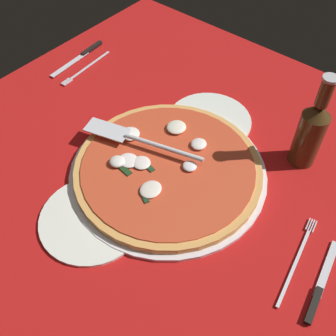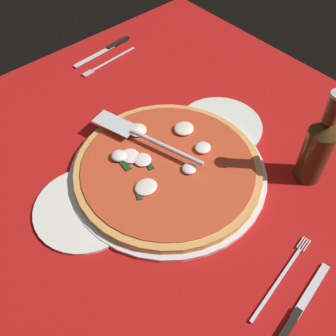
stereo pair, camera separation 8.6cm
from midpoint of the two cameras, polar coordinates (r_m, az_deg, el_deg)
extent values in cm
cube|color=#B21513|center=(86.84, -3.07, -2.22)|extent=(114.12, 114.12, 0.80)
cube|color=white|center=(141.70, -2.63, 21.04)|extent=(7.13, 7.13, 0.10)
cube|color=silver|center=(133.72, 2.23, 19.18)|extent=(7.13, 7.13, 0.10)
cube|color=white|center=(126.85, 7.52, 16.94)|extent=(7.13, 7.13, 0.10)
cube|color=silver|center=(121.27, 13.20, 14.33)|extent=(7.13, 7.13, 0.10)
cube|color=white|center=(117.17, 19.21, 11.35)|extent=(7.13, 7.13, 0.10)
cube|color=white|center=(141.68, -6.98, 20.74)|extent=(7.13, 7.13, 0.10)
cube|color=white|center=(132.93, -2.34, 18.97)|extent=(7.13, 7.13, 0.10)
cube|color=silver|center=(125.21, 2.79, 16.84)|extent=(7.13, 7.13, 0.10)
cube|color=silver|center=(118.70, 8.39, 14.30)|extent=(7.13, 7.13, 0.10)
cube|color=silver|center=(113.62, 14.43, 11.35)|extent=(7.13, 7.13, 0.10)
cube|color=silver|center=(132.91, -6.93, 18.66)|extent=(7.13, 7.13, 0.10)
cube|color=silver|center=(124.37, -2.03, 16.62)|extent=(7.13, 7.13, 0.10)
cube|color=silver|center=(116.95, 3.41, 14.16)|extent=(7.13, 7.13, 0.10)
cube|color=white|center=(110.88, 9.37, 11.26)|extent=(7.13, 7.13, 0.10)
cube|color=silver|center=(106.39, 15.79, 7.94)|extent=(7.13, 7.13, 0.10)
cube|color=silver|center=(133.66, -11.46, 18.23)|extent=(7.13, 7.13, 0.10)
cube|color=silver|center=(124.35, -6.86, 16.28)|extent=(7.13, 7.13, 0.10)
cube|color=silver|center=(116.06, -1.68, 13.91)|extent=(7.13, 7.13, 0.10)
cube|color=silver|center=(109.01, 4.11, 11.08)|extent=(7.13, 7.13, 0.10)
cube|color=white|center=(103.45, 10.47, 7.77)|extent=(7.13, 7.13, 0.10)
cube|color=white|center=(99.65, 17.32, 4.05)|extent=(7.13, 7.13, 0.10)
cube|color=white|center=(125.15, -11.65, 15.84)|extent=(7.13, 7.13, 0.10)
cube|color=white|center=(116.04, -6.79, 13.56)|extent=(7.13, 7.13, 0.10)
cube|color=white|center=(108.05, -1.28, 10.80)|extent=(7.13, 7.13, 0.10)
cube|color=silver|center=(101.44, 4.90, 7.53)|extent=(7.13, 7.13, 0.10)
cube|color=white|center=(96.51, 11.71, 3.77)|extent=(7.13, 7.13, 0.10)
cube|color=white|center=(93.51, 19.05, -0.38)|extent=(7.13, 7.13, 0.10)
cube|color=silver|center=(126.74, -16.32, 15.31)|extent=(7.13, 7.13, 0.10)
cube|color=white|center=(116.89, -11.86, 13.11)|extent=(7.13, 7.13, 0.10)
cube|color=silver|center=(108.02, -6.72, 10.43)|extent=(7.13, 7.13, 0.10)
cube|color=white|center=(100.41, -0.84, 7.20)|extent=(7.13, 7.13, 0.10)
cube|color=white|center=(94.35, 5.79, 3.42)|extent=(7.13, 7.13, 0.10)
cube|color=white|center=(90.16, 13.13, -0.84)|extent=(7.13, 7.13, 0.10)
cube|color=silver|center=(118.59, -16.79, 12.57)|extent=(7.13, 7.13, 0.10)
cube|color=silver|center=(108.94, -12.09, 9.96)|extent=(7.13, 7.13, 0.10)
cube|color=white|center=(100.38, -6.63, 6.80)|extent=(7.13, 7.13, 0.10)
cube|color=white|center=(93.24, -0.33, 3.03)|extent=(7.13, 7.13, 0.10)
cube|color=white|center=(87.84, 6.82, -1.32)|extent=(7.13, 7.13, 0.10)
cube|color=silver|center=(84.54, 14.74, -6.10)|extent=(7.13, 7.13, 0.10)
cube|color=silver|center=(121.12, -21.53, 11.96)|extent=(7.13, 7.13, 0.10)
cube|color=silver|center=(110.76, -17.31, 9.43)|extent=(7.13, 7.13, 0.10)
cube|color=silver|center=(101.36, -12.35, 6.34)|extent=(7.13, 7.13, 0.10)
cube|color=silver|center=(93.21, -6.53, 2.60)|extent=(7.13, 7.13, 0.10)
cube|color=silver|center=(86.65, 0.25, -1.80)|extent=(7.13, 7.13, 0.10)
cube|color=silver|center=(82.06, 8.00, -6.77)|extent=(7.13, 7.13, 0.10)
cube|color=white|center=(79.80, 16.61, -12.03)|extent=(7.13, 7.13, 0.10)
cube|color=white|center=(113.46, -22.31, 8.84)|extent=(7.13, 7.13, 0.10)
cube|color=silver|center=(103.33, -17.90, 5.83)|extent=(7.13, 7.13, 0.10)
cube|color=silver|center=(94.26, -12.65, 2.15)|extent=(7.13, 7.13, 0.10)
cube|color=silver|center=(86.62, -6.41, -2.27)|extent=(7.13, 7.13, 0.10)
cube|color=white|center=(80.78, 0.93, -7.38)|extent=(7.13, 7.13, 0.10)
cube|color=white|center=(77.18, 9.39, -12.98)|extent=(7.13, 7.13, 0.10)
cube|color=white|center=(76.12, 18.79, -18.61)|extent=(7.13, 7.13, 0.10)
cube|color=white|center=(106.21, -23.18, 5.29)|extent=(7.13, 7.13, 0.10)
cube|color=silver|center=(96.37, -18.57, 1.68)|extent=(7.13, 7.13, 0.10)
cube|color=white|center=(87.75, -12.99, -2.69)|extent=(7.13, 7.13, 0.10)
cube|color=silver|center=(80.75, -6.28, -7.89)|extent=(7.13, 7.13, 0.10)
cube|color=white|center=(75.81, 1.73, -13.76)|extent=(7.13, 7.13, 0.10)
cube|color=silver|center=(73.36, 11.02, -19.92)|extent=(7.13, 7.13, 0.10)
cube|color=white|center=(99.46, -24.17, 1.23)|extent=(7.13, 7.13, 0.10)
cube|color=white|center=(90.01, -19.33, -3.07)|extent=(7.13, 7.13, 0.10)
cube|color=silver|center=(81.97, -13.39, -8.27)|extent=(7.13, 7.13, 0.10)
cube|color=white|center=(75.78, -6.12, -14.32)|extent=(7.13, 7.13, 0.10)
cube|color=white|center=(71.92, 2.68, -20.93)|extent=(7.13, 7.13, 0.10)
cube|color=silver|center=(84.38, -20.21, -8.51)|extent=(7.13, 7.13, 0.10)
cube|color=white|center=(77.07, -13.86, -14.61)|extent=(7.13, 7.13, 0.10)
cube|color=white|center=(71.88, -5.93, -21.54)|extent=(7.13, 7.13, 0.10)
cube|color=white|center=(79.64, -21.24, -14.65)|extent=(7.13, 7.13, 0.10)
cube|color=white|center=(73.25, -14.42, -21.71)|extent=(7.13, 7.13, 0.10)
cylinder|color=silver|center=(87.12, -2.82, -0.84)|extent=(42.49, 42.49, 1.16)
cylinder|color=white|center=(98.54, 3.40, 6.54)|extent=(20.23, 20.23, 1.00)
cylinder|color=white|center=(82.37, -13.64, -7.21)|extent=(20.90, 20.90, 1.00)
cylinder|color=#E19E51|center=(86.10, -2.85, -0.28)|extent=(40.21, 40.21, 1.49)
cylinder|color=#C84426|center=(85.42, -2.87, 0.11)|extent=(37.15, 37.15, 0.30)
ellipsoid|color=white|center=(84.45, 0.19, 0.11)|extent=(3.05, 3.05, 1.00)
ellipsoid|color=white|center=(85.75, -6.64, 0.59)|extent=(3.82, 3.96, 0.84)
ellipsoid|color=white|center=(86.37, -10.07, 0.75)|extent=(3.33, 3.32, 1.38)
ellipsoid|color=white|center=(81.09, -5.51, -3.20)|extent=(4.76, 4.16, 0.83)
ellipsoid|color=white|center=(86.57, -8.45, 0.92)|extent=(4.06, 4.45, 0.81)
ellipsoid|color=white|center=(88.70, 1.62, 3.26)|extent=(3.65, 3.43, 1.13)
ellipsoid|color=white|center=(92.41, -1.47, 5.66)|extent=(4.61, 4.43, 1.20)
ellipsoid|color=white|center=(91.92, -8.08, 4.67)|extent=(4.43, 4.37, 0.95)
cube|color=#1F3D22|center=(85.16, -5.62, -0.02)|extent=(1.70, 3.09, 0.30)
cube|color=#1E3C1B|center=(85.29, -9.01, -0.43)|extent=(1.74, 3.61, 0.30)
cube|color=#1D3920|center=(80.28, -6.35, -4.40)|extent=(2.04, 2.77, 0.30)
cube|color=silver|center=(92.12, -11.35, 5.13)|extent=(7.14, 10.81, 0.30)
cylinder|color=silver|center=(86.31, -3.45, 2.77)|extent=(6.02, 17.71, 1.00)
cube|color=white|center=(120.47, -13.87, 14.13)|extent=(18.46, 12.39, 0.60)
cube|color=silver|center=(118.63, -13.04, 13.94)|extent=(15.55, 1.81, 0.25)
cube|color=silver|center=(114.50, -16.52, 11.64)|extent=(3.01, 0.45, 0.25)
cube|color=silver|center=(114.20, -16.36, 11.57)|extent=(3.01, 0.45, 0.25)
cube|color=silver|center=(113.91, -16.21, 11.51)|extent=(3.01, 0.45, 0.25)
cube|color=silver|center=(113.62, -16.06, 11.44)|extent=(3.01, 0.45, 0.25)
cube|color=black|center=(124.90, -12.79, 16.14)|extent=(8.11, 1.82, 0.80)
cube|color=silver|center=(120.36, -15.78, 13.89)|extent=(14.14, 2.49, 0.25)
cube|color=white|center=(77.39, 16.09, -14.51)|extent=(19.20, 14.25, 0.60)
cube|color=silver|center=(77.01, 14.33, -13.61)|extent=(17.17, 3.40, 0.25)
cube|color=silver|center=(82.48, 17.26, -8.16)|extent=(3.00, 0.70, 0.25)
cube|color=silver|center=(82.48, 16.98, -8.04)|extent=(3.00, 0.70, 0.25)
cube|color=silver|center=(82.48, 16.70, -7.92)|extent=(3.00, 0.70, 0.25)
cube|color=silver|center=(82.49, 16.41, -7.80)|extent=(3.00, 0.70, 0.25)
cube|color=black|center=(74.41, 16.72, -18.36)|extent=(7.18, 2.33, 0.80)
cube|color=silver|center=(78.47, 18.61, -13.55)|extent=(12.45, 3.39, 0.25)
cylinder|color=#462F16|center=(88.93, 16.60, 3.75)|extent=(5.83, 5.83, 13.33)
cone|color=#462F16|center=(83.58, 17.82, 7.60)|extent=(5.83, 5.83, 2.85)
cylinder|color=#462F16|center=(80.85, 18.57, 9.90)|extent=(2.68, 2.68, 5.98)
cylinder|color=#B7B7BC|center=(78.92, 19.16, 11.72)|extent=(3.08, 3.08, 0.60)
camera|label=1|loc=(0.04, -92.87, -3.37)|focal=43.06mm
camera|label=2|loc=(0.04, 87.13, 3.37)|focal=43.06mm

